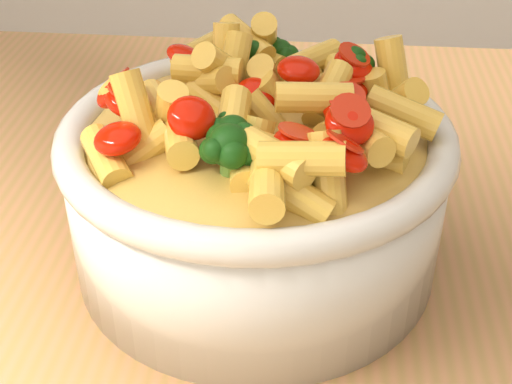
{
  "coord_description": "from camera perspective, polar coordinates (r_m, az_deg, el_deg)",
  "views": [
    {
      "loc": [
        0.14,
        -0.46,
        1.24
      ],
      "look_at": [
        0.1,
        -0.03,
        0.96
      ],
      "focal_mm": 50.0,
      "sensor_mm": 36.0,
      "label": 1
    }
  ],
  "objects": [
    {
      "name": "serving_bowl",
      "position": [
        0.51,
        0.0,
        0.14
      ],
      "size": [
        0.27,
        0.27,
        0.12
      ],
      "color": "silver",
      "rests_on": "table"
    },
    {
      "name": "pasta_salad",
      "position": [
        0.47,
        0.0,
        7.48
      ],
      "size": [
        0.22,
        0.22,
        0.05
      ],
      "color": "#FFBE50",
      "rests_on": "serving_bowl"
    },
    {
      "name": "table",
      "position": [
        0.65,
        -8.85,
        -9.69
      ],
      "size": [
        1.2,
        0.8,
        0.9
      ],
      "color": "#B1764B",
      "rests_on": "ground"
    }
  ]
}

